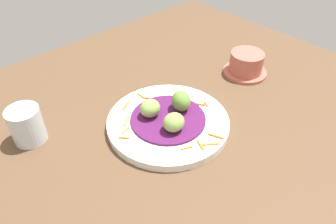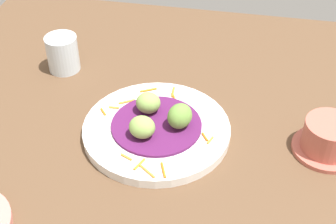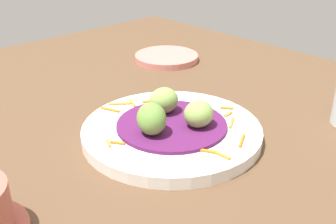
# 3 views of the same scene
# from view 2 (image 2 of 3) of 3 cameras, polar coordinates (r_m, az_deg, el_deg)

# --- Properties ---
(table_surface) EXTENTS (1.10, 1.10, 0.02)m
(table_surface) POSITION_cam_2_polar(r_m,az_deg,el_deg) (0.83, 0.60, -6.13)
(table_surface) COLOR brown
(table_surface) RESTS_ON ground
(main_plate) EXTENTS (0.27, 0.27, 0.02)m
(main_plate) POSITION_cam_2_polar(r_m,az_deg,el_deg) (0.86, -1.37, -2.13)
(main_plate) COLOR white
(main_plate) RESTS_ON table_surface
(cabbage_bed) EXTENTS (0.16, 0.16, 0.01)m
(cabbage_bed) POSITION_cam_2_polar(r_m,az_deg,el_deg) (0.86, -1.39, -1.56)
(cabbage_bed) COLOR #51194C
(cabbage_bed) RESTS_ON main_plate
(carrot_garnish) EXTENTS (0.22, 0.24, 0.00)m
(carrot_garnish) POSITION_cam_2_polar(r_m,az_deg,el_deg) (0.85, -1.96, -1.77)
(carrot_garnish) COLOR orange
(carrot_garnish) RESTS_ON main_plate
(guac_scoop_left) EXTENTS (0.05, 0.04, 0.04)m
(guac_scoop_left) POSITION_cam_2_polar(r_m,az_deg,el_deg) (0.87, -2.38, 1.10)
(guac_scoop_left) COLOR #84A851
(guac_scoop_left) RESTS_ON cabbage_bed
(guac_scoop_center) EXTENTS (0.05, 0.04, 0.04)m
(guac_scoop_center) POSITION_cam_2_polar(r_m,az_deg,el_deg) (0.82, -3.11, -1.82)
(guac_scoop_center) COLOR #84A851
(guac_scoop_center) RESTS_ON cabbage_bed
(guac_scoop_right) EXTENTS (0.06, 0.06, 0.05)m
(guac_scoop_right) POSITION_cam_2_polar(r_m,az_deg,el_deg) (0.84, 1.26, -0.47)
(guac_scoop_right) COLOR olive
(guac_scoop_right) RESTS_ON cabbage_bed
(terracotta_bowl) EXTENTS (0.12, 0.12, 0.06)m
(terracotta_bowl) POSITION_cam_2_polar(r_m,az_deg,el_deg) (0.86, 18.55, -2.99)
(terracotta_bowl) COLOR #B75B4C
(terracotta_bowl) RESTS_ON table_surface
(water_glass) EXTENTS (0.07, 0.07, 0.08)m
(water_glass) POSITION_cam_2_polar(r_m,az_deg,el_deg) (1.04, -12.45, 6.84)
(water_glass) COLOR silver
(water_glass) RESTS_ON table_surface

